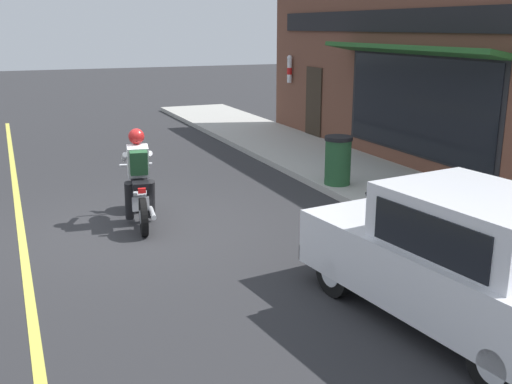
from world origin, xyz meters
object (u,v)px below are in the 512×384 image
object	(u,v)px
motorcycle_with_rider	(139,184)
car_hatchback	(460,260)
fire_hydrant	(448,206)
trash_bin	(338,160)

from	to	relation	value
motorcycle_with_rider	car_hatchback	world-z (taller)	motorcycle_with_rider
car_hatchback	motorcycle_with_rider	bearing A→B (deg)	116.61
motorcycle_with_rider	fire_hydrant	bearing A→B (deg)	-33.67
fire_hydrant	trash_bin	bearing A→B (deg)	90.61
car_hatchback	trash_bin	bearing A→B (deg)	73.12
motorcycle_with_rider	car_hatchback	distance (m)	5.53
fire_hydrant	trash_bin	xyz separation A→B (m)	(-0.03, 3.26, 0.06)
motorcycle_with_rider	fire_hydrant	distance (m)	5.00
trash_bin	car_hatchback	bearing A→B (deg)	-106.88
car_hatchback	trash_bin	distance (m)	5.68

